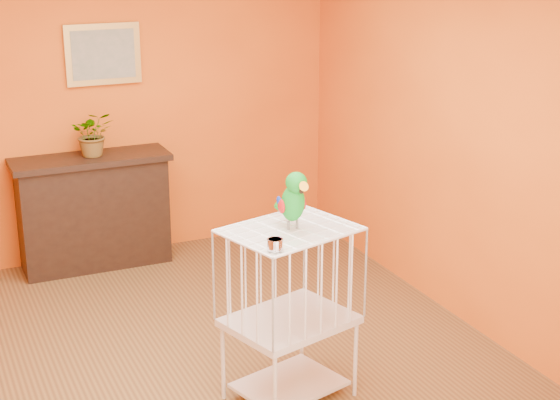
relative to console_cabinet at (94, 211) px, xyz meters
name	(u,v)px	position (x,y,z in m)	size (l,w,h in m)	color
ground	(198,366)	(0.21, -2.03, -0.48)	(4.50, 4.50, 0.00)	brown
room_shell	(190,131)	(0.21, -2.03, 1.11)	(4.50, 4.50, 4.50)	orange
console_cabinet	(94,211)	(0.00, 0.00, 0.00)	(1.28, 0.46, 0.95)	black
potted_plant	(95,140)	(0.04, -0.04, 0.62)	(0.34, 0.37, 0.29)	#26722D
framed_picture	(103,54)	(0.21, 0.19, 1.27)	(0.62, 0.04, 0.50)	#BE9444
birdcage	(290,312)	(0.60, -2.62, 0.09)	(0.83, 0.72, 1.09)	silver
feed_cup	(275,244)	(0.38, -2.89, 0.65)	(0.09, 0.09, 0.06)	silver
parrot	(293,199)	(0.62, -2.61, 0.79)	(0.17, 0.31, 0.35)	#59544C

